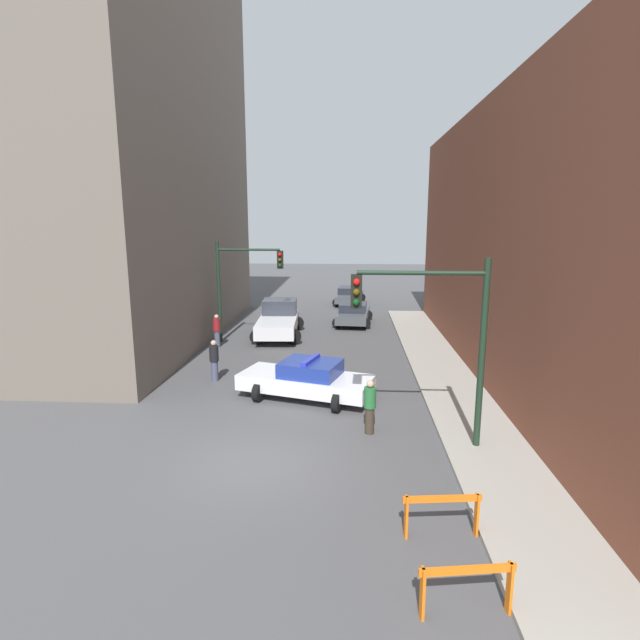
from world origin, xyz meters
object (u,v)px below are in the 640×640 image
traffic_light_near (439,325)px  parked_car_mid (349,295)px  white_truck (279,320)px  parked_car_near (353,313)px  police_car (307,379)px  pedestrian_corner (217,330)px  barrier_mid (442,508)px  traffic_light_far (240,277)px  pedestrian_crossing (214,360)px  barrier_front (467,582)px  pedestrian_sidewalk (370,406)px

traffic_light_near → parked_car_mid: 24.46m
white_truck → parked_car_near: 5.31m
police_car → pedestrian_corner: pedestrian_corner is taller
police_car → parked_car_near: bearing=9.6°
barrier_mid → traffic_light_far: bearing=115.3°
pedestrian_crossing → pedestrian_corner: size_ratio=1.00×
pedestrian_corner → pedestrian_crossing: bearing=128.9°
traffic_light_near → barrier_front: bearing=-94.5°
traffic_light_far → police_car: 9.58m
parked_car_mid → barrier_front: (1.93, -30.25, -0.06)m
parked_car_mid → pedestrian_crossing: bearing=-100.8°
parked_car_near → parked_car_mid: bearing=96.5°
police_car → parked_car_mid: 20.53m
pedestrian_crossing → pedestrian_sidewalk: same height
traffic_light_far → pedestrian_corner: 2.94m
pedestrian_corner → pedestrian_sidewalk: size_ratio=1.00×
traffic_light_far → white_truck: traffic_light_far is taller
police_car → pedestrian_sidewalk: bearing=-126.1°
police_car → pedestrian_sidewalk: size_ratio=3.03×
police_car → pedestrian_corner: size_ratio=3.03×
traffic_light_far → barrier_front: size_ratio=3.27×
white_truck → parked_car_mid: 11.42m
white_truck → pedestrian_crossing: size_ratio=3.31×
parked_car_near → barrier_mid: 20.89m
traffic_light_near → pedestrian_crossing: size_ratio=3.13×
white_truck → barrier_front: bearing=-76.4°
parked_car_near → pedestrian_crossing: 12.61m
pedestrian_sidewalk → barrier_mid: pedestrian_sidewalk is taller
pedestrian_sidewalk → barrier_mid: size_ratio=1.04×
traffic_light_near → barrier_mid: (-0.51, -4.02, -2.91)m
pedestrian_sidewalk → barrier_mid: (1.26, -4.89, -0.24)m
parked_car_mid → barrier_mid: (1.90, -28.19, -0.06)m
traffic_light_far → pedestrian_sidewalk: size_ratio=3.13×
pedestrian_corner → barrier_front: (8.53, -16.87, -0.24)m
pedestrian_crossing → pedestrian_sidewalk: bearing=-21.5°
parked_car_near → barrier_mid: parked_car_near is taller
traffic_light_near → parked_car_mid: bearing=95.7°
traffic_light_near → barrier_mid: size_ratio=3.26×
traffic_light_near → white_truck: 15.06m
traffic_light_near → parked_car_near: traffic_light_near is taller
traffic_light_near → traffic_light_far: traffic_light_near is taller
white_truck → pedestrian_crossing: (-1.43, -7.96, -0.04)m
traffic_light_near → pedestrian_sidewalk: bearing=153.7°
pedestrian_corner → barrier_front: pedestrian_corner is taller
traffic_light_near → police_car: 6.05m
parked_car_near → barrier_front: parked_car_near is taller
pedestrian_crossing → barrier_mid: (7.20, -9.49, -0.24)m
parked_car_mid → pedestrian_crossing: 19.43m
police_car → pedestrian_sidewalk: (2.12, -2.82, 0.14)m
pedestrian_corner → barrier_mid: size_ratio=1.04×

